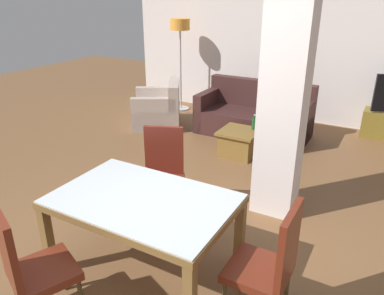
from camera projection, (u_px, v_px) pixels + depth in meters
The scene contains 12 objects.
ground_plane at pixel (147, 267), 3.50m from camera, with size 18.00×18.00×0.00m, color brown.
back_wall at pixel (301, 50), 7.02m from camera, with size 7.20×0.09×2.70m.
divider_pillar at pixel (284, 98), 3.92m from camera, with size 0.47×0.37×2.70m.
dining_table at pixel (143, 213), 3.26m from camera, with size 1.55×1.02×0.75m.
dining_chair_head_right at pixel (270, 262), 2.77m from camera, with size 0.46×0.46×1.01m.
dining_chair_far_left at pixel (163, 171), 4.17m from camera, with size 0.61×0.61×1.01m.
dining_chair_near_left at pixel (29, 264), 2.74m from camera, with size 0.60×0.60×1.01m.
sofa at pixel (254, 118), 6.63m from camera, with size 1.93×0.90×0.92m.
armchair at pixel (159, 110), 7.08m from camera, with size 1.21×1.25×0.84m.
coffee_table at pixel (239, 142), 5.82m from camera, with size 0.59×0.60×0.40m.
bottle at pixel (254, 124), 5.76m from camera, with size 0.08×0.08×0.24m.
floor_lamp at pixel (180, 33), 7.55m from camera, with size 0.40×0.40×1.87m.
Camera 1 is at (1.73, -2.22, 2.39)m, focal length 35.00 mm.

